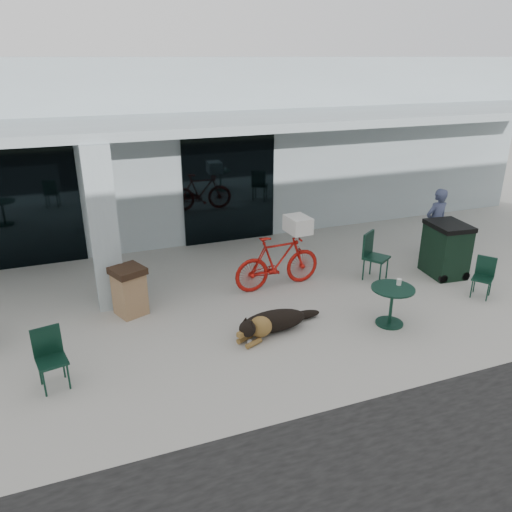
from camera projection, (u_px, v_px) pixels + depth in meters
name	position (u px, v px, depth m)	size (l,w,h in m)	color
ground	(221.00, 350.00, 8.25)	(80.00, 80.00, 0.00)	#A2A099
building	(135.00, 138.00, 14.79)	(22.00, 7.00, 4.50)	#AABCC1
storefront_glass_left	(14.00, 210.00, 11.01)	(2.80, 0.06, 2.70)	black
storefront_glass_right	(229.00, 190.00, 12.66)	(2.40, 0.06, 2.70)	black
column	(104.00, 229.00, 9.17)	(0.50, 0.50, 3.12)	#AABCC1
overhang	(165.00, 125.00, 10.18)	(22.00, 2.80, 0.18)	#AABCC1
bicycle	(278.00, 262.00, 10.29)	(0.54, 1.91, 1.15)	#AE140E
laundry_basket	(298.00, 224.00, 10.19)	(0.57, 0.42, 0.34)	white
dog	(274.00, 320.00, 8.72)	(1.36, 0.45, 0.45)	black
cup_near_dog	(250.00, 343.00, 8.36)	(0.07, 0.07, 0.09)	white
cafe_chair_near	(52.00, 360.00, 7.16)	(0.41, 0.45, 0.91)	#13382A
cafe_table_far	(391.00, 306.00, 8.92)	(0.77, 0.77, 0.72)	#13382A
cafe_chair_far_a	(376.00, 257.00, 10.66)	(0.47, 0.52, 1.04)	#13382A
cafe_chair_far_b	(483.00, 278.00, 9.92)	(0.37, 0.41, 0.82)	#13382A
person	(436.00, 223.00, 11.84)	(0.61, 0.40, 1.67)	#3E4769
cup_on_table	(399.00, 282.00, 8.88)	(0.08, 0.08, 0.12)	white
trash_receptacle	(129.00, 291.00, 9.24)	(0.55, 0.55, 0.94)	#94704C
wheeled_bin	(446.00, 249.00, 10.89)	(0.73, 0.93, 1.19)	black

